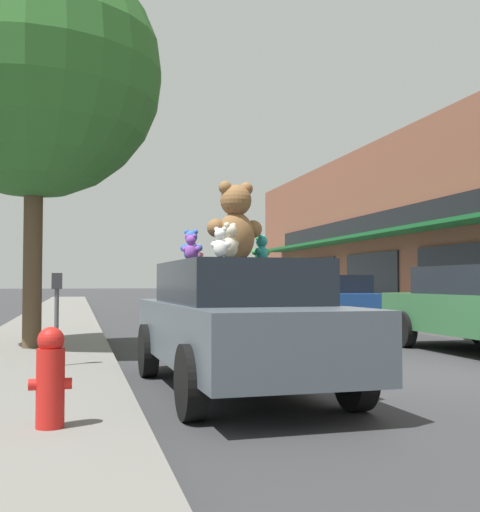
% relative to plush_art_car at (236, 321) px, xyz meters
% --- Properties ---
extents(ground_plane, '(260.00, 260.00, 0.00)m').
position_rel_plush_art_car_xyz_m(ground_plane, '(2.63, 0.57, -0.82)').
color(ground_plane, '#333335').
extents(sidewalk_near, '(2.50, 90.00, 0.14)m').
position_rel_plush_art_car_xyz_m(sidewalk_near, '(-2.50, 0.57, -0.75)').
color(sidewalk_near, slate).
rests_on(sidewalk_near, ground_plane).
extents(plush_art_car, '(1.98, 4.70, 1.53)m').
position_rel_plush_art_car_xyz_m(plush_art_car, '(0.00, 0.00, 0.00)').
color(plush_art_car, '#4C5660').
rests_on(plush_art_car, ground_plane).
extents(teddy_bear_giant, '(0.74, 0.47, 0.99)m').
position_rel_plush_art_car_xyz_m(teddy_bear_giant, '(0.04, 0.19, 1.18)').
color(teddy_bear_giant, olive).
rests_on(teddy_bear_giant, plush_art_car).
extents(teddy_bear_pink, '(0.18, 0.13, 0.24)m').
position_rel_plush_art_car_xyz_m(teddy_bear_pink, '(-0.37, 0.54, 0.82)').
color(teddy_bear_pink, pink).
rests_on(teddy_bear_pink, plush_art_car).
extents(teddy_bear_cream, '(0.27, 0.24, 0.37)m').
position_rel_plush_art_car_xyz_m(teddy_bear_cream, '(-0.29, -0.93, 0.89)').
color(teddy_bear_cream, beige).
rests_on(teddy_bear_cream, plush_art_car).
extents(teddy_bear_purple, '(0.22, 0.18, 0.29)m').
position_rel_plush_art_car_xyz_m(teddy_bear_purple, '(-0.60, -0.35, 0.85)').
color(teddy_bear_purple, purple).
rests_on(teddy_bear_purple, plush_art_car).
extents(teddy_bear_green, '(0.26, 0.16, 0.35)m').
position_rel_plush_art_car_xyz_m(teddy_bear_green, '(0.49, 0.62, 0.88)').
color(teddy_bear_green, green).
rests_on(teddy_bear_green, plush_art_car).
extents(teddy_bear_white, '(0.22, 0.20, 0.31)m').
position_rel_plush_art_car_xyz_m(teddy_bear_white, '(-0.44, -1.16, 0.86)').
color(teddy_bear_white, white).
rests_on(teddy_bear_white, plush_art_car).
extents(teddy_bear_blue, '(0.28, 0.22, 0.38)m').
position_rel_plush_art_car_xyz_m(teddy_bear_blue, '(-0.53, 0.05, 0.89)').
color(teddy_bear_blue, blue).
rests_on(teddy_bear_blue, plush_art_car).
extents(teddy_bear_teal, '(0.23, 0.25, 0.35)m').
position_rel_plush_art_car_xyz_m(teddy_bear_teal, '(0.44, 0.42, 0.88)').
color(teddy_bear_teal, teal).
rests_on(teddy_bear_teal, plush_art_car).
extents(parked_car_far_right, '(1.82, 4.45, 1.48)m').
position_rel_plush_art_car_xyz_m(parked_car_far_right, '(5.32, 10.10, -0.01)').
color(parked_car_far_right, '#1E4793').
rests_on(parked_car_far_right, ground_plane).
extents(street_tree, '(4.49, 4.49, 7.13)m').
position_rel_plush_art_car_xyz_m(street_tree, '(-2.59, 4.41, 4.19)').
color(street_tree, brown).
rests_on(street_tree, sidewalk_near).
extents(fire_hydrant, '(0.33, 0.22, 0.79)m').
position_rel_plush_art_car_xyz_m(fire_hydrant, '(-2.02, -2.10, -0.29)').
color(fire_hydrant, red).
rests_on(fire_hydrant, sidewalk_near).
extents(parking_meter, '(0.14, 0.10, 1.27)m').
position_rel_plush_art_car_xyz_m(parking_meter, '(-2.10, 1.77, 0.13)').
color(parking_meter, '#4C4C51').
rests_on(parking_meter, sidewalk_near).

